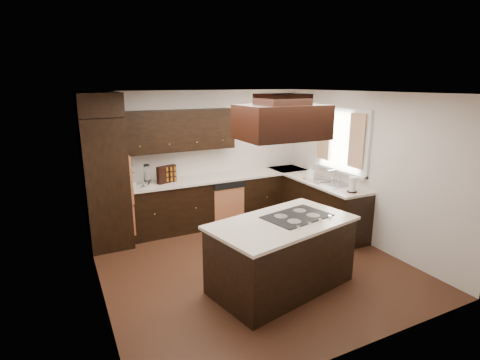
% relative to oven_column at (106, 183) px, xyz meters
% --- Properties ---
extents(floor, '(4.20, 4.20, 0.02)m').
position_rel_oven_column_xyz_m(floor, '(1.78, -1.71, -1.07)').
color(floor, '#4E2B19').
rests_on(floor, ground).
extents(ceiling, '(4.20, 4.20, 0.02)m').
position_rel_oven_column_xyz_m(ceiling, '(1.78, -1.71, 1.45)').
color(ceiling, white).
rests_on(ceiling, ground).
extents(wall_back, '(4.20, 0.02, 2.50)m').
position_rel_oven_column_xyz_m(wall_back, '(1.78, 0.40, 0.19)').
color(wall_back, beige).
rests_on(wall_back, ground).
extents(wall_front, '(4.20, 0.02, 2.50)m').
position_rel_oven_column_xyz_m(wall_front, '(1.78, -3.81, 0.19)').
color(wall_front, beige).
rests_on(wall_front, ground).
extents(wall_left, '(0.02, 4.20, 2.50)m').
position_rel_oven_column_xyz_m(wall_left, '(-0.33, -1.71, 0.19)').
color(wall_left, beige).
rests_on(wall_left, ground).
extents(wall_right, '(0.02, 4.20, 2.50)m').
position_rel_oven_column_xyz_m(wall_right, '(3.88, -1.71, 0.19)').
color(wall_right, beige).
rests_on(wall_right, ground).
extents(oven_column, '(0.65, 0.75, 2.12)m').
position_rel_oven_column_xyz_m(oven_column, '(0.00, 0.00, 0.00)').
color(oven_column, black).
rests_on(oven_column, floor).
extents(wall_oven_face, '(0.05, 0.62, 0.78)m').
position_rel_oven_column_xyz_m(wall_oven_face, '(0.35, 0.00, 0.06)').
color(wall_oven_face, '#BC6C45').
rests_on(wall_oven_face, oven_column).
extents(base_cabinets_back, '(2.93, 0.60, 0.88)m').
position_rel_oven_column_xyz_m(base_cabinets_back, '(1.81, 0.09, -0.62)').
color(base_cabinets_back, black).
rests_on(base_cabinets_back, floor).
extents(base_cabinets_right, '(0.60, 2.40, 0.88)m').
position_rel_oven_column_xyz_m(base_cabinets_right, '(3.58, -0.80, -0.62)').
color(base_cabinets_right, black).
rests_on(base_cabinets_right, floor).
extents(countertop_back, '(2.93, 0.63, 0.04)m').
position_rel_oven_column_xyz_m(countertop_back, '(1.81, 0.08, -0.16)').
color(countertop_back, beige).
rests_on(countertop_back, base_cabinets_back).
extents(countertop_right, '(0.63, 2.40, 0.04)m').
position_rel_oven_column_xyz_m(countertop_right, '(3.56, -0.80, -0.16)').
color(countertop_right, beige).
rests_on(countertop_right, base_cabinets_right).
extents(upper_cabinets, '(2.00, 0.34, 0.72)m').
position_rel_oven_column_xyz_m(upper_cabinets, '(1.34, 0.23, 0.75)').
color(upper_cabinets, black).
rests_on(upper_cabinets, wall_back).
extents(dishwasher_front, '(0.60, 0.05, 0.72)m').
position_rel_oven_column_xyz_m(dishwasher_front, '(2.10, -0.20, -0.66)').
color(dishwasher_front, '#BC6C45').
rests_on(dishwasher_front, floor).
extents(window_frame, '(0.06, 1.32, 1.12)m').
position_rel_oven_column_xyz_m(window_frame, '(3.85, -1.16, 0.59)').
color(window_frame, silver).
rests_on(window_frame, wall_right).
extents(window_pane, '(0.00, 1.20, 1.00)m').
position_rel_oven_column_xyz_m(window_pane, '(3.87, -1.16, 0.59)').
color(window_pane, white).
rests_on(window_pane, wall_right).
extents(curtain_left, '(0.02, 0.34, 0.90)m').
position_rel_oven_column_xyz_m(curtain_left, '(3.79, -1.57, 0.64)').
color(curtain_left, beige).
rests_on(curtain_left, wall_right).
extents(curtain_right, '(0.02, 0.34, 0.90)m').
position_rel_oven_column_xyz_m(curtain_right, '(3.79, -0.74, 0.64)').
color(curtain_right, beige).
rests_on(curtain_right, wall_right).
extents(sink_rim, '(0.52, 0.84, 0.01)m').
position_rel_oven_column_xyz_m(sink_rim, '(3.58, -1.16, -0.14)').
color(sink_rim, silver).
rests_on(sink_rim, countertop_right).
extents(island, '(1.96, 1.33, 0.88)m').
position_rel_oven_column_xyz_m(island, '(1.82, -2.42, -0.62)').
color(island, black).
rests_on(island, floor).
extents(island_top, '(2.04, 1.41, 0.04)m').
position_rel_oven_column_xyz_m(island_top, '(1.82, -2.42, -0.16)').
color(island_top, beige).
rests_on(island_top, island).
extents(cooktop, '(0.95, 0.73, 0.01)m').
position_rel_oven_column_xyz_m(cooktop, '(2.09, -2.36, -0.13)').
color(cooktop, black).
rests_on(cooktop, island_top).
extents(range_hood, '(1.05, 0.72, 0.42)m').
position_rel_oven_column_xyz_m(range_hood, '(1.88, -2.25, 1.10)').
color(range_hood, black).
rests_on(range_hood, ceiling).
extents(hood_duct, '(0.55, 0.50, 0.13)m').
position_rel_oven_column_xyz_m(hood_duct, '(1.88, -2.25, 1.38)').
color(hood_duct, black).
rests_on(hood_duct, ceiling).
extents(blender_base, '(0.15, 0.15, 0.10)m').
position_rel_oven_column_xyz_m(blender_base, '(0.67, -0.01, -0.09)').
color(blender_base, silver).
rests_on(blender_base, countertop_back).
extents(blender_pitcher, '(0.13, 0.13, 0.26)m').
position_rel_oven_column_xyz_m(blender_pitcher, '(0.67, -0.01, 0.09)').
color(blender_pitcher, silver).
rests_on(blender_pitcher, blender_base).
extents(spice_rack, '(0.37, 0.21, 0.30)m').
position_rel_oven_column_xyz_m(spice_rack, '(1.03, 0.10, 0.01)').
color(spice_rack, black).
rests_on(spice_rack, countertop_back).
extents(mixing_bowl, '(0.31, 0.31, 0.06)m').
position_rel_oven_column_xyz_m(mixing_bowl, '(0.46, 0.03, -0.11)').
color(mixing_bowl, silver).
rests_on(mixing_bowl, countertop_back).
extents(soap_bottle, '(0.12, 0.13, 0.22)m').
position_rel_oven_column_xyz_m(soap_bottle, '(3.50, -0.75, -0.03)').
color(soap_bottle, silver).
rests_on(soap_bottle, countertop_right).
extents(paper_towel, '(0.12, 0.12, 0.25)m').
position_rel_oven_column_xyz_m(paper_towel, '(3.53, -1.82, -0.01)').
color(paper_towel, silver).
rests_on(paper_towel, countertop_right).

